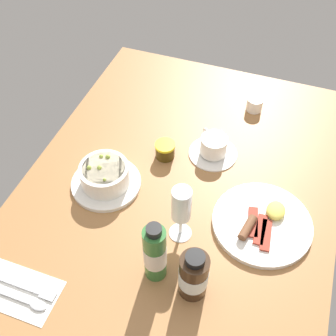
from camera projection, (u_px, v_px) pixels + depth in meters
ground_plane at (182, 185)px, 115.22cm from camera, size 110.00×84.00×3.00cm
porridge_bowl at (105, 176)px, 110.68cm from camera, size 19.01×19.01×7.90cm
cutlery_setting at (20, 292)px, 92.84cm from camera, size 11.13×18.32×0.90cm
coffee_cup at (213, 147)px, 118.81cm from camera, size 14.08×14.08×6.34cm
creamer_jug at (255, 104)px, 132.08cm from camera, size 5.95×4.98×4.99cm
wine_glass at (181, 207)px, 94.80cm from camera, size 5.72×5.72×16.87cm
jam_jar at (165, 150)px, 118.46cm from camera, size 5.81×5.81×4.88cm
sauce_bottle_green at (155, 253)px, 89.74cm from camera, size 5.19×5.19×18.74cm
sauce_bottle_brown at (193, 275)px, 88.48cm from camera, size 6.51×6.51×14.76cm
breakfast_plate at (262, 223)px, 104.12cm from camera, size 25.17×25.17×3.70cm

